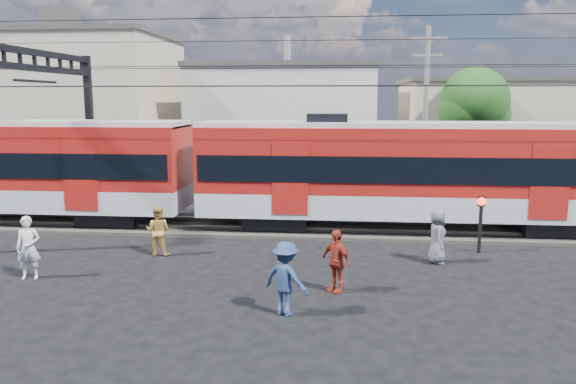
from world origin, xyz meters
name	(u,v)px	position (x,y,z in m)	size (l,w,h in m)	color
ground	(261,302)	(0.00, 0.00, 0.00)	(120.00, 120.00, 0.00)	black
track_bed	(290,228)	(0.00, 8.00, 0.06)	(70.00, 3.40, 0.12)	#2D2823
rail_near	(288,229)	(0.00, 7.25, 0.18)	(70.00, 0.12, 0.12)	#59544C
rail_far	(292,220)	(0.00, 8.75, 0.18)	(70.00, 0.12, 0.12)	#59544C
commuter_train	(418,170)	(4.82, 8.00, 2.40)	(50.30, 3.08, 4.17)	black
catenary	(70,96)	(-8.65, 8.00, 5.14)	(70.00, 9.30, 7.52)	black
building_west	(66,104)	(-17.00, 24.00, 4.66)	(14.28, 10.20, 9.30)	#BEA991
building_midwest	(287,118)	(-2.00, 27.00, 3.66)	(12.24, 12.24, 7.30)	beige
building_mideast	(532,128)	(14.00, 24.00, 3.16)	(16.32, 10.20, 6.30)	#BEA991
utility_pole_mid	(425,109)	(6.00, 15.00, 4.53)	(1.80, 0.24, 8.50)	slate
tree_near	(478,106)	(9.19, 18.09, 4.66)	(3.82, 3.64, 6.72)	#382619
pedestrian_a	(28,248)	(-6.77, 1.23, 0.90)	(0.66, 0.43, 1.80)	silver
pedestrian_b	(158,231)	(-3.93, 3.94, 0.81)	(0.79, 0.61, 1.62)	#BB8D3A
pedestrian_c	(286,278)	(0.71, -0.76, 0.89)	(1.15, 0.66, 1.77)	navy
pedestrian_d	(336,261)	(1.86, 0.95, 0.84)	(0.99, 0.41, 1.69)	maroon
pedestrian_e	(437,237)	(4.94, 3.89, 0.84)	(0.82, 0.53, 1.68)	#504F54
crossing_signal	(481,214)	(6.53, 5.23, 1.32)	(0.28, 0.28, 1.90)	black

